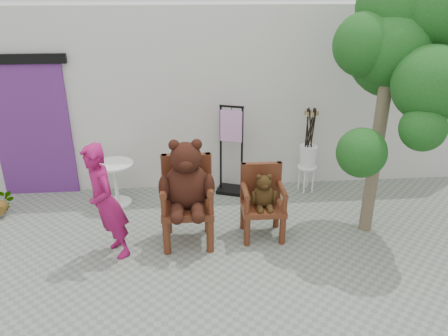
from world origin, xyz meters
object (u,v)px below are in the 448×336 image
chair_small (263,197)px  display_stand (231,160)px  chair_big (187,186)px  person (106,202)px  cafe_table (115,179)px  stool_bucket (308,156)px  tree (407,42)px

chair_small → display_stand: (-0.30, 1.37, -0.01)m
chair_small → display_stand: size_ratio=0.68×
display_stand → chair_big: bearing=-96.6°
chair_small → person: 2.10m
chair_big → person: 1.05m
cafe_table → chair_big: bearing=-46.5°
stool_bucket → tree: size_ratio=0.40×
chair_small → cafe_table: 2.45m
chair_big → cafe_table: bearing=133.5°
chair_small → person: person is taller
chair_small → person: (-2.05, -0.36, 0.19)m
cafe_table → display_stand: size_ratio=0.47×
cafe_table → person: bearing=-85.2°
display_stand → person: bearing=-115.5°
chair_big → display_stand: 1.67m
chair_small → display_stand: 1.41m
chair_big → display_stand: size_ratio=0.99×
person → display_stand: size_ratio=1.04×
tree → chair_big: bearing=-174.2°
cafe_table → tree: bearing=-13.0°
chair_big → person: size_ratio=0.95×
person → display_stand: bearing=104.2°
person → chair_big: bearing=73.8°
chair_small → tree: tree is taller
display_stand → tree: tree is taller
chair_big → stool_bucket: size_ratio=1.03×
tree → cafe_table: bearing=167.0°
cafe_table → chair_small: bearing=-26.8°
stool_bucket → person: bearing=-151.0°
chair_big → cafe_table: 1.71m
chair_big → chair_small: chair_big is taller
chair_big → tree: size_ratio=0.41×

